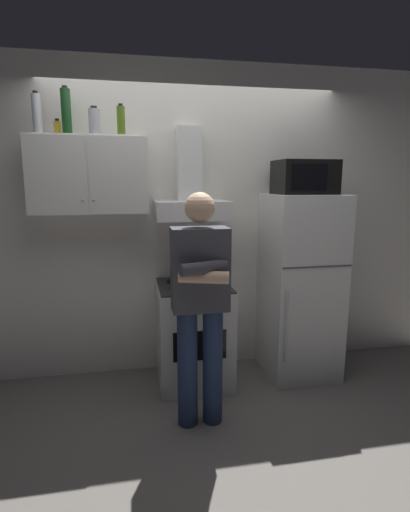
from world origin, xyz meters
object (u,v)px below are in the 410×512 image
(refrigerator, at_px, (300,286))
(bottle_spice_jar, at_px, (58,128))
(bottle_olive_oil, at_px, (121,121))
(cooking_pot, at_px, (212,279))
(bottle_canister_steel, at_px, (94,122))
(upper_cabinet, at_px, (90,176))
(person_standing, at_px, (200,302))
(range_hood, at_px, (191,195))
(microwave, at_px, (304,177))
(bottle_vodka_clear, at_px, (37,114))
(bottle_wine_green, at_px, (66,112))
(stove_oven, at_px, (194,333))

(refrigerator, relative_size, bottle_spice_jar, 12.73)
(bottle_olive_oil, bearing_deg, cooking_pot, -19.58)
(cooking_pot, relative_size, bottle_canister_steel, 1.40)
(upper_cabinet, xyz_separation_m, bottle_spice_jar, (-0.22, 0.03, 0.36))
(person_standing, bearing_deg, bottle_olive_oil, 124.17)
(range_hood, distance_m, microwave, 0.97)
(refrigerator, xyz_separation_m, cooking_pot, (-0.82, -0.12, 0.13))
(person_standing, xyz_separation_m, bottle_vodka_clear, (-1.10, 0.72, 1.30))
(person_standing, distance_m, cooking_pot, 0.52)
(bottle_vodka_clear, bearing_deg, cooking_pot, -10.33)
(refrigerator, bearing_deg, bottle_canister_steel, 176.72)
(bottle_canister_steel, distance_m, bottle_vodka_clear, 0.42)
(refrigerator, bearing_deg, upper_cabinet, 175.93)
(bottle_spice_jar, bearing_deg, person_standing, -38.20)
(upper_cabinet, xyz_separation_m, refrigerator, (1.75, -0.12, -0.95))
(bottle_wine_green, bearing_deg, bottle_spice_jar, 142.27)
(refrigerator, distance_m, bottle_vodka_clear, 2.53)
(cooking_pot, bearing_deg, bottle_wine_green, 168.61)
(bottle_wine_green, bearing_deg, bottle_olive_oil, 3.39)
(stove_oven, bearing_deg, bottle_spice_jar, 171.20)
(person_standing, bearing_deg, bottle_canister_steel, 134.49)
(range_hood, distance_m, refrigerator, 1.25)
(stove_oven, relative_size, bottle_spice_jar, 6.95)
(upper_cabinet, distance_m, refrigerator, 2.00)
(upper_cabinet, relative_size, stove_oven, 1.03)
(cooking_pot, height_order, bottle_spice_jar, bottle_spice_jar)
(stove_oven, xyz_separation_m, bottle_vodka_clear, (-1.15, 0.11, 1.77))
(bottle_wine_green, bearing_deg, bottle_vodka_clear, 175.08)
(stove_oven, height_order, bottle_wine_green, bottle_wine_green)
(stove_oven, relative_size, bottle_vodka_clear, 2.82)
(refrigerator, xyz_separation_m, bottle_canister_steel, (-1.69, 0.10, 1.35))
(microwave, bearing_deg, stove_oven, -178.85)
(microwave, distance_m, person_standing, 1.45)
(microwave, bearing_deg, range_hood, 173.54)
(range_hood, relative_size, bottle_spice_jar, 5.97)
(bottle_canister_steel, xyz_separation_m, bottle_olive_oil, (0.20, 0.02, 0.01))
(upper_cabinet, bearing_deg, stove_oven, -8.90)
(bottle_spice_jar, bearing_deg, bottle_canister_steel, -12.21)
(refrigerator, height_order, bottle_olive_oil, bottle_olive_oil)
(upper_cabinet, height_order, cooking_pot, upper_cabinet)
(stove_oven, height_order, bottle_canister_steel, bottle_canister_steel)
(bottle_vodka_clear, xyz_separation_m, bottle_spice_jar, (0.13, 0.04, -0.09))
(upper_cabinet, bearing_deg, bottle_olive_oil, -1.15)
(refrigerator, height_order, bottle_vodka_clear, bottle_vodka_clear)
(person_standing, bearing_deg, refrigerator, 31.23)
(range_hood, xyz_separation_m, bottle_vodka_clear, (-1.15, -0.01, 0.60))
(stove_oven, distance_m, refrigerator, 1.02)
(cooking_pot, relative_size, bottle_spice_jar, 2.39)
(bottle_spice_jar, bearing_deg, range_hood, -1.76)
(bottle_canister_steel, bearing_deg, person_standing, -45.51)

